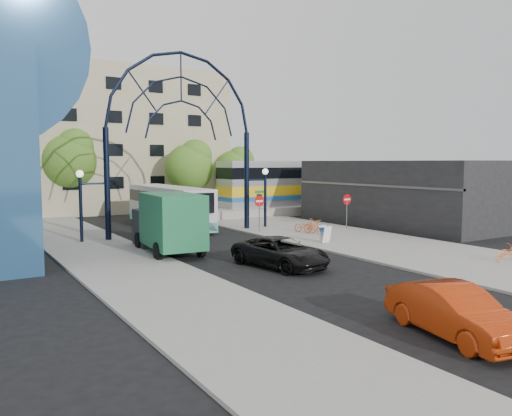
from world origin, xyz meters
TOP-DOWN VIEW (x-y plane):
  - ground at (0.00, 0.00)m, footprint 120.00×120.00m
  - sidewalk_east at (8.00, 4.00)m, footprint 8.00×56.00m
  - plaza_west at (-6.50, 6.00)m, footprint 5.00×50.00m
  - gateway_arch at (0.00, 14.00)m, footprint 13.64×0.44m
  - stop_sign at (4.80, 12.00)m, footprint 0.80×0.07m
  - do_not_enter_sign at (11.00, 10.00)m, footprint 0.76×0.07m
  - street_name_sign at (5.20, 12.60)m, footprint 0.70×0.70m
  - sandwich_board at (5.60, 5.98)m, footprint 0.55×0.61m
  - commercial_block_east at (16.00, 10.00)m, footprint 6.00×16.00m
  - apartment_block at (2.00, 34.97)m, footprint 20.00×12.10m
  - train_platform at (20.00, 22.00)m, footprint 32.00×5.00m
  - train_car at (20.00, 22.00)m, footprint 25.10×3.05m
  - tree_north_a at (6.12, 25.93)m, footprint 4.48×4.48m
  - tree_north_b at (-3.88, 29.93)m, footprint 5.12×5.12m
  - tree_north_c at (12.12, 27.93)m, footprint 4.16×4.16m
  - city_bus at (0.73, 18.20)m, footprint 2.69×11.23m
  - green_truck at (-3.38, 8.39)m, footprint 2.94×6.62m
  - black_suv at (-0.34, 2.11)m, footprint 3.14×5.34m
  - red_sedan at (-1.61, -8.17)m, footprint 2.41×4.67m
  - bike_near_a at (7.33, 10.07)m, footprint 1.30×1.72m
  - bike_near_b at (7.22, 9.01)m, footprint 0.94×1.78m
  - bike_far_a at (9.36, -3.06)m, footprint 1.56×0.58m

SIDE VIEW (x-z plane):
  - ground at x=0.00m, z-range 0.00..0.00m
  - sidewalk_east at x=8.00m, z-range 0.00..0.12m
  - plaza_west at x=-6.50m, z-range 0.00..0.12m
  - train_platform at x=20.00m, z-range 0.00..0.80m
  - bike_far_a at x=9.36m, z-range 0.12..0.93m
  - bike_near_a at x=7.33m, z-range 0.12..0.99m
  - bike_near_b at x=7.22m, z-range 0.12..1.15m
  - black_suv at x=-0.34m, z-range 0.00..1.39m
  - red_sedan at x=-1.61m, z-range 0.00..1.47m
  - sandwich_board at x=5.60m, z-range 0.25..1.24m
  - city_bus at x=0.73m, z-range 0.07..3.14m
  - green_truck at x=-3.38m, z-range 0.00..3.25m
  - do_not_enter_sign at x=11.00m, z-range 0.74..3.22m
  - stop_sign at x=4.80m, z-range 0.74..3.24m
  - street_name_sign at x=5.20m, z-range 0.73..3.53m
  - commercial_block_east at x=16.00m, z-range 0.00..5.00m
  - train_car at x=20.00m, z-range 0.80..5.00m
  - tree_north_c at x=12.12m, z-range 1.03..7.53m
  - tree_north_a at x=6.12m, z-range 1.11..8.11m
  - tree_north_b at x=-3.88m, z-range 1.27..9.27m
  - apartment_block at x=2.00m, z-range 0.00..14.00m
  - gateway_arch at x=0.00m, z-range 2.51..14.61m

